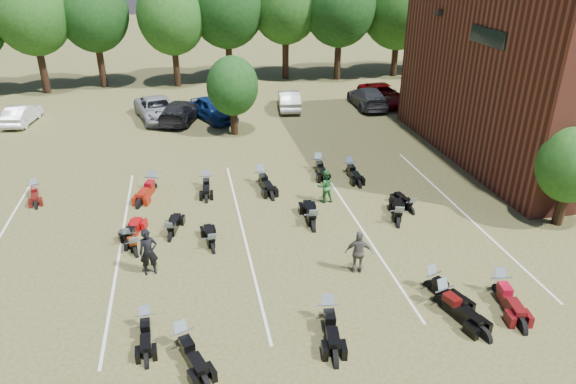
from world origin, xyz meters
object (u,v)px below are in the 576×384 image
object	(u,v)px
person_black	(149,252)
person_green	(325,186)
motorcycle_7	(129,247)
person_grey	(359,252)
motorcycle_3	(328,321)
motorcycle_14	(36,195)
car_4	(213,109)

from	to	relation	value
person_black	person_green	xyz separation A→B (m)	(7.84, 4.37, -0.11)
person_black	motorcycle_7	size ratio (longest dim) A/B	0.78
person_green	person_grey	distance (m)	5.84
person_black	motorcycle_3	xyz separation A→B (m)	(5.68, -3.92, -0.91)
motorcycle_3	motorcycle_14	distance (m)	16.40
person_grey	person_black	bearing A→B (deg)	5.02
car_4	motorcycle_14	size ratio (longest dim) A/B	2.25
car_4	motorcycle_7	world-z (taller)	car_4
motorcycle_3	person_black	bearing A→B (deg)	153.87
person_grey	motorcycle_7	bearing A→B (deg)	-6.56
person_black	motorcycle_14	distance (m)	9.77
car_4	motorcycle_3	size ratio (longest dim) A/B	1.85
person_grey	person_green	bearing A→B (deg)	-77.16
person_grey	motorcycle_14	world-z (taller)	person_grey
person_green	motorcycle_3	bearing A→B (deg)	73.74
person_green	person_grey	xyz separation A→B (m)	(-0.32, -5.83, 0.05)
motorcycle_3	motorcycle_7	size ratio (longest dim) A/B	1.04
motorcycle_3	motorcycle_14	xyz separation A→B (m)	(-11.41, 11.79, 0.00)
person_black	person_green	world-z (taller)	person_black
person_grey	motorcycle_7	size ratio (longest dim) A/B	0.73
person_black	motorcycle_3	world-z (taller)	person_black
motorcycle_7	motorcycle_14	xyz separation A→B (m)	(-4.76, 5.80, 0.00)
motorcycle_7	motorcycle_14	distance (m)	7.50
motorcycle_3	person_grey	bearing A→B (deg)	61.81
motorcycle_3	motorcycle_7	world-z (taller)	motorcycle_3
person_green	motorcycle_7	world-z (taller)	person_green
person_black	motorcycle_14	xyz separation A→B (m)	(-5.73, 7.87, -0.91)
person_grey	motorcycle_3	bearing A→B (deg)	69.33
car_4	motorcycle_7	size ratio (longest dim) A/B	1.92
motorcycle_3	motorcycle_7	bearing A→B (deg)	146.49
person_black	motorcycle_7	xyz separation A→B (m)	(-0.97, 2.07, -0.91)
motorcycle_14	motorcycle_3	bearing A→B (deg)	-58.72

